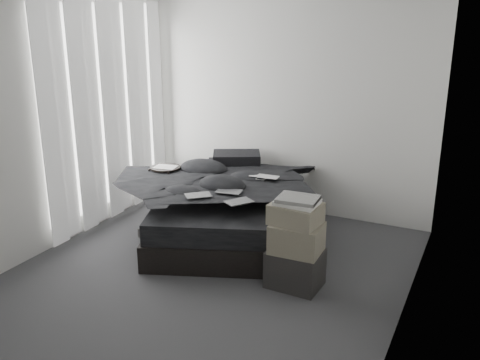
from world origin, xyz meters
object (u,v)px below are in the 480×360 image
at_px(bed, 229,223).
at_px(side_stand, 166,194).
at_px(box_lower, 295,268).
at_px(laptop, 263,172).

relative_size(bed, side_stand, 3.08).
height_order(side_stand, box_lower, side_stand).
height_order(laptop, side_stand, laptop).
relative_size(laptop, side_stand, 0.49).
distance_m(bed, side_stand, 0.90).
distance_m(laptop, box_lower, 1.33).
xyz_separation_m(bed, laptop, (0.33, 0.18, 0.60)).
bearing_deg(bed, laptop, 7.50).
xyz_separation_m(laptop, box_lower, (0.74, -0.94, -0.57)).
height_order(bed, laptop, laptop).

